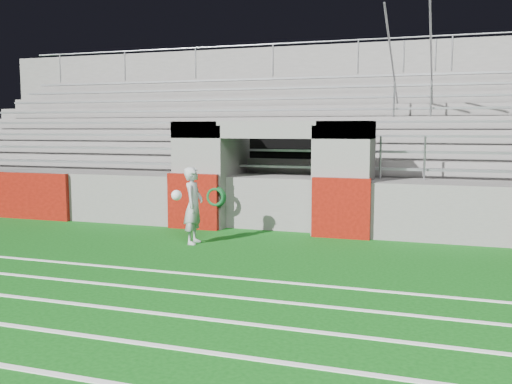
% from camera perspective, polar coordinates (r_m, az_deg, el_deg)
% --- Properties ---
extents(ground, '(90.00, 90.00, 0.00)m').
position_cam_1_polar(ground, '(10.60, -4.18, -6.92)').
color(ground, '#0C4A0F').
rests_on(ground, ground).
extents(field_markings, '(28.00, 8.09, 0.01)m').
position_cam_1_polar(field_markings, '(6.52, -22.29, -16.06)').
color(field_markings, white).
rests_on(field_markings, ground).
extents(stadium_structure, '(26.00, 8.48, 5.42)m').
position_cam_1_polar(stadium_structure, '(17.95, 5.74, 3.36)').
color(stadium_structure, '#605D5B').
rests_on(stadium_structure, ground).
extents(goalkeeper_with_ball, '(0.61, 0.67, 1.63)m').
position_cam_1_polar(goalkeeper_with_ball, '(12.10, -6.31, -1.32)').
color(goalkeeper_with_ball, '#A1A6AA').
rests_on(goalkeeper_with_ball, ground).
extents(hose_coil, '(0.51, 0.14, 0.51)m').
position_cam_1_polar(hose_coil, '(13.58, -4.03, -0.49)').
color(hose_coil, '#0D4419').
rests_on(hose_coil, ground).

